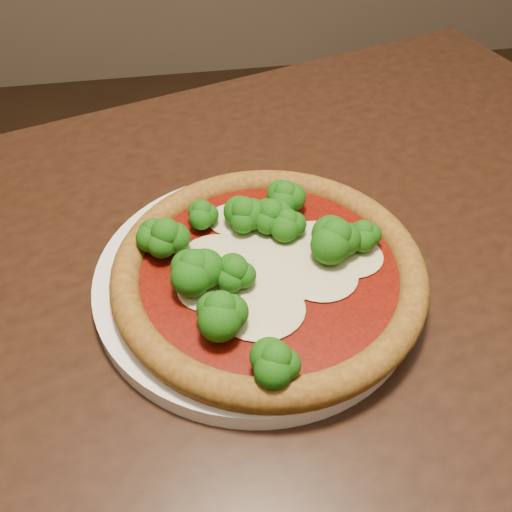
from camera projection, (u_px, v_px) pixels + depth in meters
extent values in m
cube|color=black|center=(256.00, 338.00, 0.54)|extent=(1.38, 1.17, 0.04)
cylinder|color=black|center=(404.00, 225.00, 1.21)|extent=(0.06, 0.06, 0.71)
cylinder|color=white|center=(256.00, 279.00, 0.55)|extent=(0.31, 0.31, 0.02)
cylinder|color=brown|center=(269.00, 275.00, 0.53)|extent=(0.29, 0.29, 0.01)
torus|color=brown|center=(269.00, 270.00, 0.53)|extent=(0.29, 0.29, 0.03)
cylinder|color=#680D04|center=(269.00, 270.00, 0.53)|extent=(0.24, 0.24, 0.00)
ellipsoid|color=beige|center=(350.00, 256.00, 0.54)|extent=(0.06, 0.06, 0.01)
ellipsoid|color=beige|center=(235.00, 219.00, 0.57)|extent=(0.06, 0.05, 0.00)
ellipsoid|color=beige|center=(211.00, 289.00, 0.51)|extent=(0.06, 0.05, 0.00)
ellipsoid|color=beige|center=(261.00, 309.00, 0.49)|extent=(0.08, 0.07, 0.01)
ellipsoid|color=beige|center=(274.00, 265.00, 0.53)|extent=(0.11, 0.10, 0.01)
ellipsoid|color=beige|center=(322.00, 278.00, 0.52)|extent=(0.07, 0.06, 0.01)
ellipsoid|color=beige|center=(216.00, 257.00, 0.54)|extent=(0.07, 0.06, 0.01)
ellipsoid|color=beige|center=(261.00, 231.00, 0.56)|extent=(0.06, 0.06, 0.01)
ellipsoid|color=beige|center=(313.00, 244.00, 0.55)|extent=(0.08, 0.07, 0.01)
ellipsoid|color=beige|center=(345.00, 250.00, 0.54)|extent=(0.06, 0.05, 0.00)
ellipsoid|color=#1E7112|center=(285.00, 194.00, 0.57)|extent=(0.04, 0.04, 0.04)
ellipsoid|color=#1E7112|center=(363.00, 232.00, 0.53)|extent=(0.04, 0.04, 0.03)
ellipsoid|color=#1E7112|center=(287.00, 222.00, 0.54)|extent=(0.04, 0.04, 0.03)
ellipsoid|color=#1E7112|center=(195.00, 267.00, 0.49)|extent=(0.05, 0.05, 0.04)
ellipsoid|color=#1E7112|center=(235.00, 271.00, 0.50)|extent=(0.04, 0.04, 0.04)
ellipsoid|color=#1E7112|center=(244.00, 212.00, 0.55)|extent=(0.04, 0.04, 0.04)
ellipsoid|color=#1E7112|center=(221.00, 310.00, 0.46)|extent=(0.05, 0.05, 0.04)
ellipsoid|color=#1E7112|center=(166.00, 235.00, 0.52)|extent=(0.05, 0.05, 0.04)
ellipsoid|color=#1E7112|center=(154.00, 231.00, 0.53)|extent=(0.04, 0.04, 0.03)
ellipsoid|color=#1E7112|center=(336.00, 236.00, 0.52)|extent=(0.05, 0.05, 0.04)
ellipsoid|color=#1E7112|center=(202.00, 212.00, 0.56)|extent=(0.04, 0.04, 0.03)
ellipsoid|color=#1E7112|center=(271.00, 214.00, 0.55)|extent=(0.04, 0.04, 0.04)
ellipsoid|color=#1E7112|center=(276.00, 360.00, 0.43)|extent=(0.04, 0.04, 0.04)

